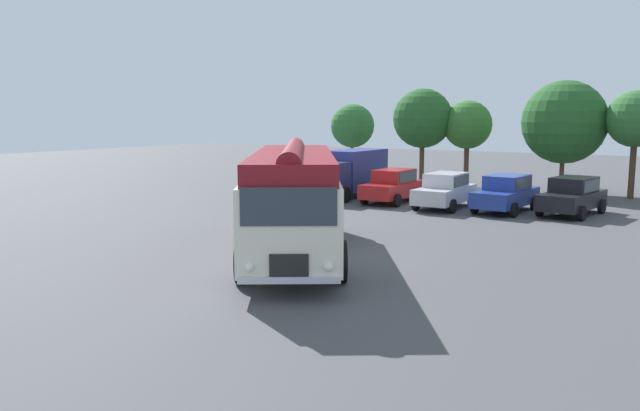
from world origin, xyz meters
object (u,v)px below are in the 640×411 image
at_px(car_near_left, 393,186).
at_px(car_far_right, 572,196).
at_px(box_van, 349,172).
at_px(car_mid_right, 506,193).
at_px(vintage_bus, 293,195).
at_px(car_mid_left, 445,190).

bearing_deg(car_near_left, car_far_right, 4.41).
bearing_deg(car_near_left, box_van, 166.98).
relative_size(car_near_left, box_van, 0.73).
relative_size(car_mid_right, car_far_right, 0.98).
relative_size(vintage_bus, car_near_left, 2.32).
bearing_deg(car_far_right, car_mid_right, -166.22).
xyz_separation_m(car_near_left, car_far_right, (8.39, 0.65, 0.00)).
xyz_separation_m(vintage_bus, car_mid_right, (2.86, 12.62, -1.05)).
xyz_separation_m(car_mid_left, box_van, (-5.92, 1.17, 0.52)).
height_order(vintage_bus, box_van, vintage_bus).
relative_size(car_mid_left, car_far_right, 0.96).
xyz_separation_m(car_near_left, car_mid_left, (2.93, -0.47, 0.00)).
bearing_deg(car_near_left, car_mid_right, -0.20).
bearing_deg(car_far_right, box_van, 179.78).
distance_m(vintage_bus, car_mid_right, 12.98).
bearing_deg(car_mid_left, car_mid_right, 9.44).
height_order(car_near_left, box_van, box_van).
xyz_separation_m(car_mid_left, car_mid_right, (2.74, 0.45, 0.00)).
distance_m(car_mid_right, box_van, 8.70).
relative_size(vintage_bus, car_mid_left, 2.31).
height_order(car_mid_left, car_mid_right, same).
height_order(vintage_bus, car_mid_right, vintage_bus).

